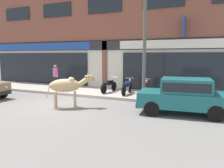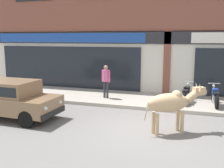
{
  "view_description": "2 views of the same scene",
  "coord_description": "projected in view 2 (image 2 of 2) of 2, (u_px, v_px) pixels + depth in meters",
  "views": [
    {
      "loc": [
        6.53,
        -8.35,
        2.39
      ],
      "look_at": [
        2.45,
        1.0,
        1.04
      ],
      "focal_mm": 35.0,
      "sensor_mm": 36.0,
      "label": 1
    },
    {
      "loc": [
        1.43,
        -8.46,
        3.04
      ],
      "look_at": [
        -1.6,
        1.0,
        1.29
      ],
      "focal_mm": 42.0,
      "sensor_mm": 36.0,
      "label": 2
    }
  ],
  "objects": [
    {
      "name": "motorcycle_0",
      "position": [
        186.0,
        94.0,
        11.89
      ],
      "size": [
        0.52,
        1.81,
        0.88
      ],
      "color": "black",
      "rests_on": "sidewalk"
    },
    {
      "name": "cow",
      "position": [
        171.0,
        103.0,
        8.32
      ],
      "size": [
        1.89,
        1.39,
        1.61
      ],
      "color": "tan",
      "rests_on": "ground"
    },
    {
      "name": "pedestrian",
      "position": [
        106.0,
        78.0,
        12.64
      ],
      "size": [
        0.47,
        0.32,
        1.6
      ],
      "color": "#2D2D33",
      "rests_on": "sidewalk"
    },
    {
      "name": "shop_building",
      "position": [
        170.0,
        8.0,
        13.39
      ],
      "size": [
        23.0,
        1.4,
        9.49
      ],
      "color": "brown",
      "rests_on": "ground"
    },
    {
      "name": "motorcycle_1",
      "position": [
        215.0,
        96.0,
        11.38
      ],
      "size": [
        0.52,
        1.81,
        0.88
      ],
      "color": "black",
      "rests_on": "sidewalk"
    },
    {
      "name": "ground_plane",
      "position": [
        148.0,
        129.0,
        8.89
      ],
      "size": [
        90.0,
        90.0,
        0.0
      ],
      "primitive_type": "plane",
      "color": "slate"
    },
    {
      "name": "sidewalk",
      "position": [
        162.0,
        101.0,
        12.43
      ],
      "size": [
        19.0,
        3.18,
        0.15
      ],
      "primitive_type": "cube",
      "color": "#A8A093",
      "rests_on": "ground"
    },
    {
      "name": "car_1",
      "position": [
        12.0,
        98.0,
        9.93
      ],
      "size": [
        3.66,
        1.72,
        1.46
      ],
      "color": "black",
      "rests_on": "ground"
    }
  ]
}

